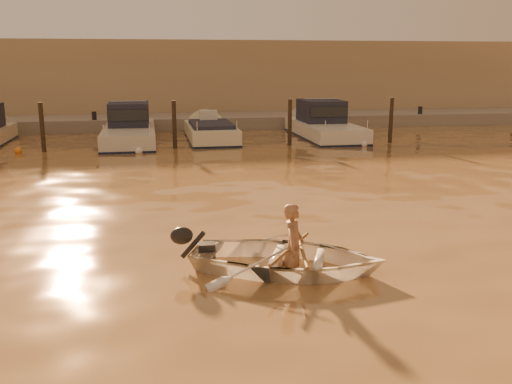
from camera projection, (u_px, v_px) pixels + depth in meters
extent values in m
plane|color=olive|center=(220.00, 253.00, 11.00)|extent=(160.00, 160.00, 0.00)
imported|color=white|center=(287.00, 258.00, 10.04)|extent=(4.05, 3.52, 0.70)
imported|color=#916548|center=(293.00, 246.00, 9.97)|extent=(0.55, 0.65, 1.53)
cylinder|color=brown|center=(302.00, 249.00, 9.95)|extent=(0.42, 2.08, 0.13)
cylinder|color=brown|center=(290.00, 248.00, 9.99)|extent=(1.16, 1.81, 0.13)
cylinder|color=#2D2319|center=(42.00, 130.00, 23.02)|extent=(0.18, 0.18, 2.20)
cylinder|color=#2D2319|center=(174.00, 127.00, 23.98)|extent=(0.18, 0.18, 2.20)
cylinder|color=#2D2319|center=(290.00, 125.00, 24.88)|extent=(0.18, 0.18, 2.20)
cylinder|color=#2D2319|center=(391.00, 122.00, 25.72)|extent=(0.18, 0.18, 2.20)
sphere|color=orange|center=(18.00, 151.00, 22.84)|extent=(0.30, 0.30, 0.30)
sphere|color=white|center=(139.00, 151.00, 22.77)|extent=(0.30, 0.30, 0.30)
sphere|color=#D34218|center=(231.00, 143.00, 24.87)|extent=(0.30, 0.30, 0.30)
sphere|color=white|center=(364.00, 144.00, 24.69)|extent=(0.30, 0.30, 0.30)
cube|color=gray|center=(172.00, 125.00, 31.55)|extent=(52.00, 4.00, 1.00)
cube|color=#9E8466|center=(167.00, 80.00, 36.31)|extent=(46.00, 7.00, 4.80)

